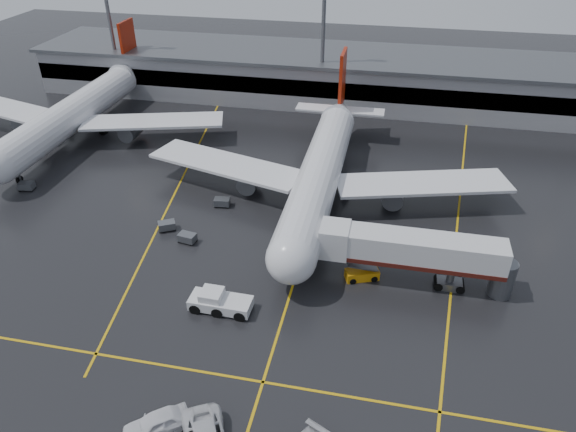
# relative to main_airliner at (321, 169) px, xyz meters

# --- Properties ---
(ground) EXTENTS (220.00, 220.00, 0.00)m
(ground) POSITION_rel_main_airliner_xyz_m (0.00, -9.70, -4.21)
(ground) COLOR black
(ground) RESTS_ON ground
(apron_line_centre) EXTENTS (0.25, 90.00, 0.02)m
(apron_line_centre) POSITION_rel_main_airliner_xyz_m (0.00, -9.70, -4.20)
(apron_line_centre) COLOR gold
(apron_line_centre) RESTS_ON ground
(apron_line_stop) EXTENTS (60.00, 0.25, 0.02)m
(apron_line_stop) POSITION_rel_main_airliner_xyz_m (0.00, -31.70, -4.20)
(apron_line_stop) COLOR gold
(apron_line_stop) RESTS_ON ground
(apron_line_left) EXTENTS (9.99, 69.35, 0.02)m
(apron_line_left) POSITION_rel_main_airliner_xyz_m (-20.00, 0.30, -4.20)
(apron_line_left) COLOR gold
(apron_line_left) RESTS_ON ground
(apron_line_right) EXTENTS (7.57, 69.64, 0.02)m
(apron_line_right) POSITION_rel_main_airliner_xyz_m (18.00, 0.30, -4.20)
(apron_line_right) COLOR gold
(apron_line_right) RESTS_ON ground
(terminal) EXTENTS (122.00, 19.00, 8.60)m
(terminal) POSITION_rel_main_airliner_xyz_m (0.00, 38.23, 0.11)
(terminal) COLOR gray
(terminal) RESTS_ON ground
(light_mast_left) EXTENTS (3.00, 1.20, 25.45)m
(light_mast_left) POSITION_rel_main_airliner_xyz_m (-45.00, 32.30, 10.27)
(light_mast_left) COLOR #595B60
(light_mast_left) RESTS_ON ground
(light_mast_mid) EXTENTS (3.00, 1.20, 25.45)m
(light_mast_mid) POSITION_rel_main_airliner_xyz_m (-5.00, 32.30, 10.27)
(light_mast_mid) COLOR #595B60
(light_mast_mid) RESTS_ON ground
(main_airliner) EXTENTS (48.80, 45.60, 14.10)m
(main_airliner) POSITION_rel_main_airliner_xyz_m (0.00, 0.00, 0.00)
(main_airliner) COLOR silver
(main_airliner) RESTS_ON ground
(second_airliner) EXTENTS (48.80, 45.60, 14.10)m
(second_airliner) POSITION_rel_main_airliner_xyz_m (-42.00, 12.00, 0.00)
(second_airliner) COLOR silver
(second_airliner) RESTS_ON ground
(jet_bridge) EXTENTS (19.90, 3.40, 6.05)m
(jet_bridge) POSITION_rel_main_airliner_xyz_m (11.87, -15.70, -0.28)
(jet_bridge) COLOR silver
(jet_bridge) RESTS_ON ground
(pushback_tractor) EXTENTS (6.21, 2.76, 2.20)m
(pushback_tractor) POSITION_rel_main_airliner_xyz_m (-6.44, -23.74, -3.33)
(pushback_tractor) COLOR silver
(pushback_tractor) RESTS_ON ground
(belt_loader) EXTENTS (3.81, 2.65, 2.23)m
(belt_loader) POSITION_rel_main_airliner_xyz_m (6.97, -16.09, -3.66)
(belt_loader) COLOR orange
(belt_loader) RESTS_ON ground
(service_van_d) EXTENTS (5.30, 4.75, 1.74)m
(service_van_d) POSITION_rel_main_airliner_xyz_m (-6.86, -37.87, -3.34)
(service_van_d) COLOR white
(service_van_d) RESTS_ON ground
(baggage_cart_a) EXTENTS (2.19, 1.61, 1.12)m
(baggage_cart_a) POSITION_rel_main_airliner_xyz_m (-13.68, -13.54, -3.58)
(baggage_cart_a) COLOR #595B60
(baggage_cart_a) RESTS_ON ground
(baggage_cart_b) EXTENTS (2.38, 2.10, 1.12)m
(baggage_cart_b) POSITION_rel_main_airliner_xyz_m (-17.04, -11.62, -3.58)
(baggage_cart_b) COLOR #595B60
(baggage_cart_b) RESTS_ON ground
(baggage_cart_c) EXTENTS (2.15, 1.54, 1.12)m
(baggage_cart_c) POSITION_rel_main_airliner_xyz_m (-12.18, -4.96, -3.58)
(baggage_cart_c) COLOR #595B60
(baggage_cart_c) RESTS_ON ground
(baggage_cart_d) EXTENTS (2.35, 1.98, 1.12)m
(baggage_cart_d) POSITION_rel_main_airliner_xyz_m (-46.42, 1.60, -3.58)
(baggage_cart_d) COLOR #595B60
(baggage_cart_d) RESTS_ON ground
(baggage_cart_e) EXTENTS (2.18, 1.59, 1.12)m
(baggage_cart_e) POSITION_rel_main_airliner_xyz_m (-39.74, -6.33, -3.58)
(baggage_cart_e) COLOR #595B60
(baggage_cart_e) RESTS_ON ground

